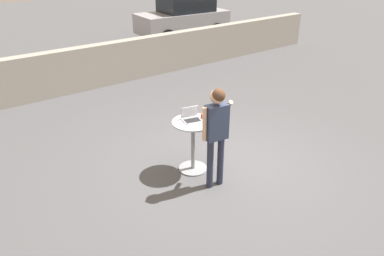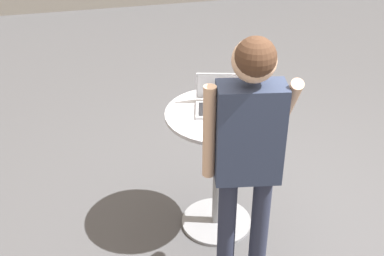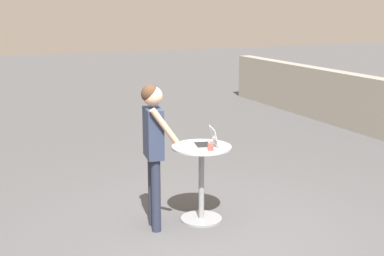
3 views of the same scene
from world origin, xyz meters
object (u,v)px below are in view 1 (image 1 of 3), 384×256
at_px(coffee_mug, 203,116).
at_px(parked_car_near_street, 183,17).
at_px(laptop, 191,117).
at_px(cafe_table, 193,140).
at_px(standing_person, 216,126).

xyz_separation_m(coffee_mug, parked_car_near_street, (5.88, 8.71, -0.14)).
height_order(laptop, parked_car_near_street, parked_car_near_street).
height_order(cafe_table, laptop, laptop).
height_order(laptop, standing_person, standing_person).
bearing_deg(laptop, parked_car_near_street, 54.90).
height_order(laptop, coffee_mug, laptop).
xyz_separation_m(cafe_table, laptop, (0.01, 0.06, 0.41)).
bearing_deg(standing_person, parked_car_near_street, 56.85).
distance_m(cafe_table, parked_car_near_street, 10.65).
distance_m(coffee_mug, parked_car_near_street, 10.51).
xyz_separation_m(cafe_table, standing_person, (-0.01, -0.62, 0.52)).
height_order(cafe_table, coffee_mug, coffee_mug).
height_order(cafe_table, standing_person, standing_person).
bearing_deg(laptop, coffee_mug, -13.32).
bearing_deg(standing_person, cafe_table, 89.38).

